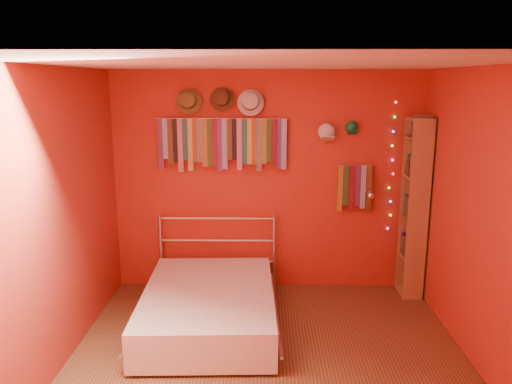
# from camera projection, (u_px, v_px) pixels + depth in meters

# --- Properties ---
(ground) EXTENTS (3.50, 3.50, 0.00)m
(ground) POSITION_uv_depth(u_px,v_px,m) (268.00, 367.00, 4.24)
(ground) COLOR #51381B
(ground) RESTS_ON ground
(back_wall) EXTENTS (3.50, 0.02, 2.50)m
(back_wall) POSITION_uv_depth(u_px,v_px,m) (268.00, 182.00, 5.68)
(back_wall) COLOR #A71F1B
(back_wall) RESTS_ON ground
(right_wall) EXTENTS (0.02, 3.50, 2.50)m
(right_wall) POSITION_uv_depth(u_px,v_px,m) (490.00, 227.00, 3.94)
(right_wall) COLOR #A71F1B
(right_wall) RESTS_ON ground
(left_wall) EXTENTS (0.02, 3.50, 2.50)m
(left_wall) POSITION_uv_depth(u_px,v_px,m) (51.00, 225.00, 4.00)
(left_wall) COLOR #A71F1B
(left_wall) RESTS_ON ground
(ceiling) EXTENTS (3.50, 3.50, 0.02)m
(ceiling) POSITION_uv_depth(u_px,v_px,m) (270.00, 64.00, 3.70)
(ceiling) COLOR white
(ceiling) RESTS_ON back_wall
(tie_rack) EXTENTS (1.45, 0.03, 0.60)m
(tie_rack) POSITION_uv_depth(u_px,v_px,m) (222.00, 142.00, 5.52)
(tie_rack) COLOR silver
(tie_rack) RESTS_ON back_wall
(small_tie_rack) EXTENTS (0.40, 0.03, 0.54)m
(small_tie_rack) POSITION_uv_depth(u_px,v_px,m) (355.00, 186.00, 5.60)
(small_tie_rack) COLOR silver
(small_tie_rack) RESTS_ON back_wall
(fedora_olive) EXTENTS (0.28, 0.15, 0.28)m
(fedora_olive) POSITION_uv_depth(u_px,v_px,m) (188.00, 101.00, 5.40)
(fedora_olive) COLOR brown
(fedora_olive) RESTS_ON back_wall
(fedora_brown) EXTENTS (0.26, 0.14, 0.26)m
(fedora_brown) POSITION_uv_depth(u_px,v_px,m) (222.00, 99.00, 5.39)
(fedora_brown) COLOR #4D331B
(fedora_brown) RESTS_ON back_wall
(fedora_white) EXTENTS (0.29, 0.16, 0.29)m
(fedora_white) POSITION_uv_depth(u_px,v_px,m) (250.00, 102.00, 5.39)
(fedora_white) COLOR beige
(fedora_white) RESTS_ON back_wall
(cap_white) EXTENTS (0.19, 0.23, 0.19)m
(cap_white) POSITION_uv_depth(u_px,v_px,m) (327.00, 132.00, 5.49)
(cap_white) COLOR white
(cap_white) RESTS_ON back_wall
(cap_green) EXTENTS (0.16, 0.20, 0.16)m
(cap_green) POSITION_uv_depth(u_px,v_px,m) (352.00, 127.00, 5.47)
(cap_green) COLOR #19723F
(cap_green) RESTS_ON back_wall
(fairy_lights) EXTENTS (0.06, 0.02, 1.45)m
(fairy_lights) POSITION_uv_depth(u_px,v_px,m) (392.00, 167.00, 5.57)
(fairy_lights) COLOR #FF3333
(fairy_lights) RESTS_ON back_wall
(reading_lamp) EXTENTS (0.07, 0.32, 0.09)m
(reading_lamp) POSITION_uv_depth(u_px,v_px,m) (370.00, 195.00, 5.44)
(reading_lamp) COLOR silver
(reading_lamp) RESTS_ON back_wall
(bookshelf) EXTENTS (0.25, 0.34, 2.00)m
(bookshelf) POSITION_uv_depth(u_px,v_px,m) (418.00, 207.00, 5.48)
(bookshelf) COLOR olive
(bookshelf) RESTS_ON ground
(bed) EXTENTS (1.40, 1.87, 0.89)m
(bed) POSITION_uv_depth(u_px,v_px,m) (209.00, 306.00, 4.90)
(bed) COLOR silver
(bed) RESTS_ON ground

